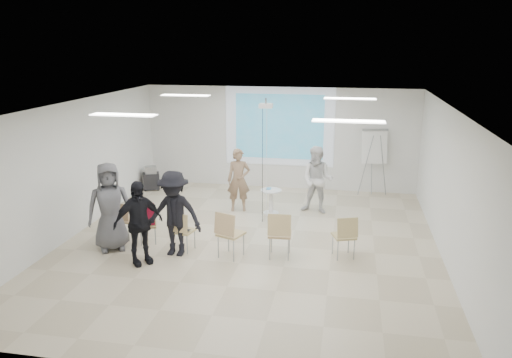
% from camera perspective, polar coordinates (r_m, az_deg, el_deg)
% --- Properties ---
extents(floor, '(8.00, 9.00, 0.10)m').
position_cam_1_polar(floor, '(10.95, -0.78, -7.67)').
color(floor, beige).
rests_on(floor, ground).
extents(ceiling, '(8.00, 9.00, 0.10)m').
position_cam_1_polar(ceiling, '(10.15, -0.85, 8.66)').
color(ceiling, white).
rests_on(ceiling, wall_back).
extents(wall_back, '(8.00, 0.10, 3.00)m').
position_cam_1_polar(wall_back, '(14.82, 2.70, 4.71)').
color(wall_back, silver).
rests_on(wall_back, floor).
extents(wall_left, '(0.10, 9.00, 3.00)m').
position_cam_1_polar(wall_left, '(11.91, -20.28, 1.12)').
color(wall_left, silver).
rests_on(wall_left, floor).
extents(wall_right, '(0.10, 9.00, 3.00)m').
position_cam_1_polar(wall_right, '(10.45, 21.51, -0.91)').
color(wall_right, silver).
rests_on(wall_right, floor).
extents(projection_halo, '(3.20, 0.01, 2.30)m').
position_cam_1_polar(projection_halo, '(14.70, 2.68, 6.00)').
color(projection_halo, silver).
rests_on(projection_halo, wall_back).
extents(projection_image, '(2.60, 0.01, 1.90)m').
position_cam_1_polar(projection_image, '(14.68, 2.67, 5.99)').
color(projection_image, teal).
rests_on(projection_image, wall_back).
extents(pedestal_table, '(0.56, 0.56, 0.66)m').
position_cam_1_polar(pedestal_table, '(12.66, 1.72, -2.43)').
color(pedestal_table, white).
rests_on(pedestal_table, floor).
extents(player_left, '(0.75, 0.58, 1.85)m').
position_cam_1_polar(player_left, '(12.80, -1.99, 0.35)').
color(player_left, '#92745A').
rests_on(player_left, floor).
extents(player_right, '(1.05, 0.90, 1.91)m').
position_cam_1_polar(player_right, '(12.71, 7.04, 0.29)').
color(player_right, white).
rests_on(player_right, floor).
extents(controller_left, '(0.06, 0.13, 0.04)m').
position_cam_1_polar(controller_left, '(12.93, -0.98, 1.85)').
color(controller_left, white).
rests_on(controller_left, player_left).
extents(controller_right, '(0.06, 0.12, 0.04)m').
position_cam_1_polar(controller_right, '(12.88, 6.36, 2.05)').
color(controller_right, white).
rests_on(controller_right, player_right).
extents(chair_far_left, '(0.43, 0.46, 0.87)m').
position_cam_1_polar(chair_far_left, '(11.38, -15.05, -4.28)').
color(chair_far_left, tan).
rests_on(chair_far_left, floor).
extents(chair_left_mid, '(0.50, 0.51, 0.80)m').
position_cam_1_polar(chair_left_mid, '(11.03, -12.30, -4.97)').
color(chair_left_mid, tan).
rests_on(chair_left_mid, floor).
extents(chair_left_inner, '(0.48, 0.50, 0.86)m').
position_cam_1_polar(chair_left_inner, '(10.48, -8.47, -5.62)').
color(chair_left_inner, tan).
rests_on(chair_left_inner, floor).
extents(chair_center, '(0.60, 0.62, 0.99)m').
position_cam_1_polar(chair_center, '(10.06, -3.16, -5.95)').
color(chair_center, tan).
rests_on(chair_center, floor).
extents(chair_right_inner, '(0.49, 0.52, 0.98)m').
position_cam_1_polar(chair_right_inner, '(10.04, 2.72, -6.00)').
color(chair_right_inner, tan).
rests_on(chair_right_inner, floor).
extents(chair_right_far, '(0.55, 0.57, 0.90)m').
position_cam_1_polar(chair_right_far, '(10.20, 10.16, -6.16)').
color(chair_right_far, tan).
rests_on(chair_right_far, floor).
extents(red_jacket, '(0.49, 0.28, 0.46)m').
position_cam_1_polar(red_jacket, '(10.82, -12.82, -4.00)').
color(red_jacket, maroon).
rests_on(red_jacket, chair_left_mid).
extents(laptop, '(0.35, 0.29, 0.02)m').
position_cam_1_polar(laptop, '(10.58, -8.23, -5.69)').
color(laptop, black).
rests_on(laptop, chair_left_inner).
extents(audience_left, '(1.28, 1.28, 1.94)m').
position_cam_1_polar(audience_left, '(9.95, -13.34, -4.23)').
color(audience_left, black).
rests_on(audience_left, floor).
extents(audience_mid, '(1.33, 0.77, 2.01)m').
position_cam_1_polar(audience_mid, '(10.20, -9.36, -3.30)').
color(audience_mid, black).
rests_on(audience_mid, floor).
extents(audience_outer, '(1.23, 1.10, 2.10)m').
position_cam_1_polar(audience_outer, '(10.76, -16.41, -2.50)').
color(audience_outer, slate).
rests_on(audience_outer, floor).
extents(flipchart_easel, '(0.82, 0.63, 1.92)m').
position_cam_1_polar(flipchart_easel, '(14.36, 13.39, 3.60)').
color(flipchart_easel, '#93969B').
rests_on(flipchart_easel, floor).
extents(av_cart, '(0.58, 0.53, 0.70)m').
position_cam_1_polar(av_cart, '(15.10, -11.90, 0.01)').
color(av_cart, black).
rests_on(av_cart, floor).
extents(ceiling_projector, '(0.30, 0.25, 3.00)m').
position_cam_1_polar(ceiling_projector, '(11.63, 1.12, 7.72)').
color(ceiling_projector, white).
rests_on(ceiling_projector, ceiling).
extents(fluor_panel_nw, '(1.20, 0.30, 0.02)m').
position_cam_1_polar(fluor_panel_nw, '(12.60, -8.06, 9.45)').
color(fluor_panel_nw, white).
rests_on(fluor_panel_nw, ceiling).
extents(fluor_panel_ne, '(1.20, 0.30, 0.02)m').
position_cam_1_polar(fluor_panel_ne, '(11.95, 10.69, 9.02)').
color(fluor_panel_ne, white).
rests_on(fluor_panel_ne, ceiling).
extents(fluor_panel_sw, '(1.20, 0.30, 0.02)m').
position_cam_1_polar(fluor_panel_sw, '(9.38, -14.90, 7.10)').
color(fluor_panel_sw, white).
rests_on(fluor_panel_sw, ceiling).
extents(fluor_panel_se, '(1.20, 0.30, 0.02)m').
position_cam_1_polar(fluor_panel_se, '(8.47, 10.53, 6.52)').
color(fluor_panel_se, white).
rests_on(fluor_panel_se, ceiling).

